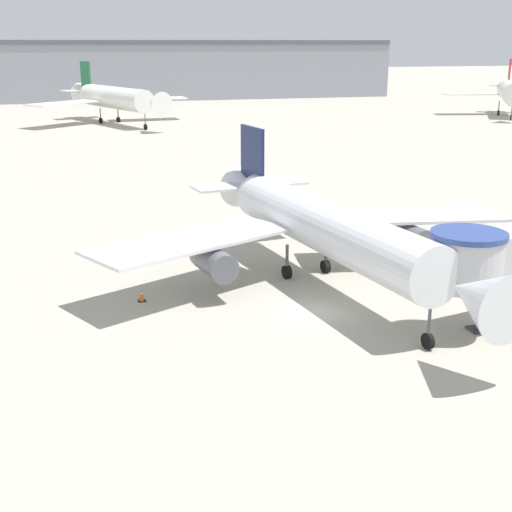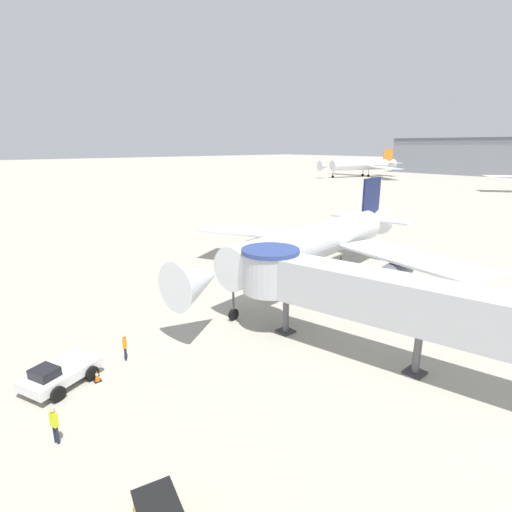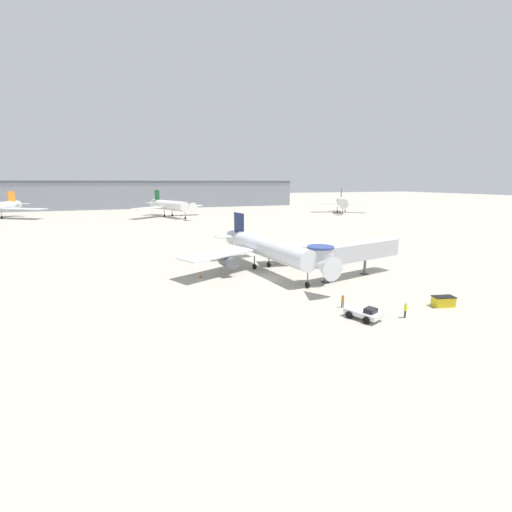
% 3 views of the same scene
% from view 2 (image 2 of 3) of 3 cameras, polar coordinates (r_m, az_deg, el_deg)
% --- Properties ---
extents(ground_plane, '(800.00, 800.00, 0.00)m').
position_cam_2_polar(ground_plane, '(37.82, 1.15, -4.40)').
color(ground_plane, '#A8A393').
extents(main_airplane, '(31.13, 31.39, 9.36)m').
position_cam_2_polar(main_airplane, '(38.54, 8.74, 1.96)').
color(main_airplane, silver).
rests_on(main_airplane, ground_plane).
extents(jet_bridge, '(19.21, 7.08, 5.94)m').
position_cam_2_polar(jet_bridge, '(25.43, 13.77, -4.79)').
color(jet_bridge, '#B7B7BC').
rests_on(jet_bridge, ground_plane).
extents(pushback_tug_white, '(3.53, 4.53, 1.48)m').
position_cam_2_polar(pushback_tug_white, '(25.44, -26.32, -14.86)').
color(pushback_tug_white, silver).
rests_on(pushback_tug_white, ground_plane).
extents(traffic_cone_apron_front, '(0.40, 0.40, 0.66)m').
position_cam_2_polar(traffic_cone_apron_front, '(25.19, -21.76, -15.66)').
color(traffic_cone_apron_front, black).
rests_on(traffic_cone_apron_front, ground_plane).
extents(traffic_cone_port_wing, '(0.50, 0.50, 0.83)m').
position_cam_2_polar(traffic_cone_port_wing, '(47.72, -2.58, 0.34)').
color(traffic_cone_port_wing, black).
rests_on(traffic_cone_port_wing, ground_plane).
extents(ground_crew_marshaller, '(0.38, 0.33, 1.71)m').
position_cam_2_polar(ground_crew_marshaller, '(26.50, -18.24, -12.02)').
color(ground_crew_marshaller, '#1E2338').
rests_on(ground_crew_marshaller, ground_plane).
extents(ground_crew_wing_walker, '(0.40, 0.31, 1.81)m').
position_cam_2_polar(ground_crew_wing_walker, '(21.13, -26.86, -20.50)').
color(ground_crew_wing_walker, '#1E2338').
rests_on(ground_crew_wing_walker, ground_plane).
extents(background_jet_orange_tail, '(41.03, 37.81, 11.31)m').
position_cam_2_polar(background_jet_orange_tail, '(176.90, 14.83, 12.47)').
color(background_jet_orange_tail, silver).
rests_on(background_jet_orange_tail, ground_plane).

